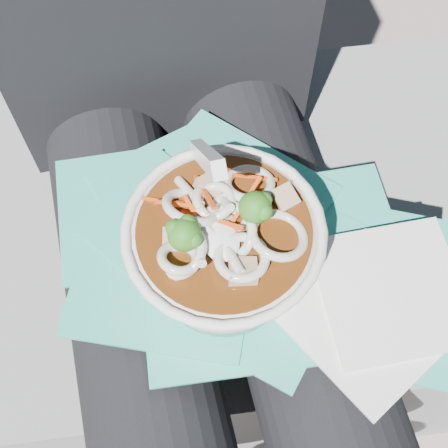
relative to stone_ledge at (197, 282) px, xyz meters
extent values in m
plane|color=slate|center=(0.00, -0.15, -0.22)|extent=(20.00, 20.00, 0.00)
cube|color=slate|center=(0.00, 0.00, 0.00)|extent=(1.05, 0.60, 0.44)
cylinder|color=black|center=(-0.08, -0.15, 0.29)|extent=(0.14, 0.48, 0.14)
cylinder|color=black|center=(0.08, -0.15, 0.29)|extent=(0.14, 0.48, 0.14)
cube|color=teal|center=(-0.05, -0.06, 0.36)|extent=(0.20, 0.16, 0.00)
cube|color=teal|center=(-0.03, -0.05, 0.37)|extent=(0.16, 0.17, 0.00)
cube|color=teal|center=(0.13, -0.19, 0.37)|extent=(0.25, 0.24, 0.00)
cube|color=teal|center=(0.11, -0.15, 0.37)|extent=(0.16, 0.18, 0.00)
cube|color=teal|center=(0.04, -0.15, 0.37)|extent=(0.26, 0.26, 0.00)
cube|color=teal|center=(0.01, -0.17, 0.37)|extent=(0.18, 0.18, 0.00)
cube|color=teal|center=(0.03, -0.08, 0.37)|extent=(0.24, 0.24, 0.00)
cube|color=teal|center=(-0.05, -0.14, 0.38)|extent=(0.21, 0.19, 0.00)
cube|color=teal|center=(-0.05, -0.07, 0.38)|extent=(0.15, 0.15, 0.00)
cube|color=white|center=(0.12, -0.23, 0.38)|extent=(0.17, 0.17, 0.00)
cube|color=white|center=(0.15, -0.21, 0.38)|extent=(0.13, 0.13, 0.00)
torus|color=white|center=(0.01, -0.15, 0.47)|extent=(0.17, 0.17, 0.01)
cylinder|color=#49220A|center=(0.01, -0.15, 0.47)|extent=(0.14, 0.14, 0.01)
torus|color=silver|center=(0.01, -0.15, 0.47)|extent=(0.07, 0.06, 0.03)
torus|color=silver|center=(0.01, -0.18, 0.48)|extent=(0.05, 0.05, 0.01)
torus|color=silver|center=(-0.03, -0.17, 0.48)|extent=(0.04, 0.04, 0.02)
torus|color=silver|center=(0.01, -0.13, 0.48)|extent=(0.04, 0.04, 0.02)
torus|color=silver|center=(0.04, -0.12, 0.48)|extent=(0.05, 0.05, 0.02)
torus|color=silver|center=(0.05, -0.17, 0.48)|extent=(0.07, 0.07, 0.02)
torus|color=silver|center=(0.02, -0.14, 0.47)|extent=(0.05, 0.05, 0.02)
torus|color=silver|center=(0.01, -0.16, 0.47)|extent=(0.06, 0.07, 0.05)
torus|color=silver|center=(-0.01, -0.13, 0.48)|extent=(0.06, 0.07, 0.04)
torus|color=silver|center=(-0.03, -0.17, 0.47)|extent=(0.05, 0.05, 0.04)
torus|color=silver|center=(0.01, -0.13, 0.47)|extent=(0.04, 0.04, 0.03)
cylinder|color=silver|center=(0.01, -0.18, 0.48)|extent=(0.02, 0.04, 0.01)
cylinder|color=silver|center=(0.01, -0.13, 0.48)|extent=(0.01, 0.04, 0.03)
cylinder|color=silver|center=(-0.02, -0.17, 0.48)|extent=(0.01, 0.03, 0.02)
cylinder|color=silver|center=(0.00, -0.16, 0.48)|extent=(0.03, 0.04, 0.01)
cylinder|color=silver|center=(-0.01, -0.12, 0.48)|extent=(0.02, 0.04, 0.02)
cylinder|color=#739849|center=(0.03, -0.15, 0.48)|extent=(0.01, 0.01, 0.02)
sphere|color=#1C5C15|center=(0.03, -0.15, 0.49)|extent=(0.03, 0.03, 0.03)
sphere|color=#1C5C15|center=(0.04, -0.16, 0.49)|extent=(0.01, 0.01, 0.01)
sphere|color=#1C5C15|center=(0.04, -0.14, 0.49)|extent=(0.01, 0.01, 0.01)
sphere|color=#1C5C15|center=(0.04, -0.15, 0.49)|extent=(0.01, 0.01, 0.01)
sphere|color=#1C5C15|center=(0.04, -0.16, 0.49)|extent=(0.01, 0.01, 0.01)
cylinder|color=#739849|center=(-0.03, -0.16, 0.48)|extent=(0.01, 0.01, 0.02)
sphere|color=#1C5C15|center=(-0.03, -0.16, 0.49)|extent=(0.03, 0.03, 0.03)
sphere|color=#1C5C15|center=(-0.02, -0.17, 0.49)|extent=(0.01, 0.01, 0.01)
sphere|color=#1C5C15|center=(-0.03, -0.15, 0.50)|extent=(0.01, 0.01, 0.01)
sphere|color=#1C5C15|center=(-0.02, -0.15, 0.49)|extent=(0.01, 0.01, 0.01)
sphere|color=#1C5C15|center=(-0.02, -0.15, 0.49)|extent=(0.01, 0.01, 0.01)
cube|color=#DE4A12|center=(0.00, -0.12, 0.48)|extent=(0.01, 0.04, 0.02)
cube|color=#DE4A12|center=(0.04, -0.12, 0.48)|extent=(0.04, 0.01, 0.02)
cube|color=#DE4A12|center=(0.00, -0.14, 0.48)|extent=(0.05, 0.03, 0.01)
cube|color=#DE4A12|center=(-0.03, -0.12, 0.48)|extent=(0.05, 0.03, 0.02)
cube|color=#DE4A12|center=(-0.02, -0.12, 0.47)|extent=(0.05, 0.01, 0.02)
cube|color=#DE4A12|center=(0.03, -0.14, 0.48)|extent=(0.04, 0.03, 0.02)
cube|color=#DE4A12|center=(-0.01, -0.15, 0.48)|extent=(0.02, 0.05, 0.02)
cube|color=#A07A5A|center=(0.06, -0.14, 0.48)|extent=(0.02, 0.03, 0.02)
cube|color=#A07A5A|center=(0.01, -0.11, 0.48)|extent=(0.03, 0.03, 0.02)
cube|color=#A07A5A|center=(-0.03, -0.15, 0.47)|extent=(0.02, 0.03, 0.02)
cube|color=#A07A5A|center=(0.01, -0.19, 0.47)|extent=(0.03, 0.03, 0.02)
ellipsoid|color=white|center=(0.00, -0.16, 0.48)|extent=(0.03, 0.04, 0.01)
cube|color=white|center=(0.00, -0.12, 0.53)|extent=(0.01, 0.10, 0.11)
camera|label=1|loc=(-0.05, -0.37, 0.92)|focal=50.00mm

